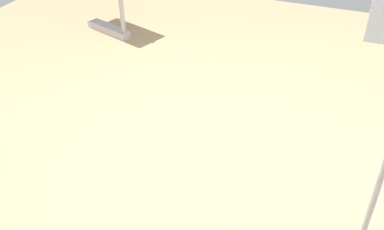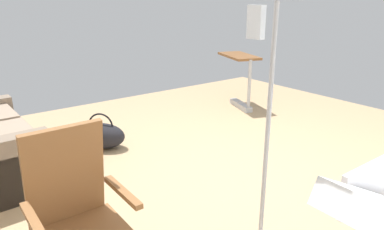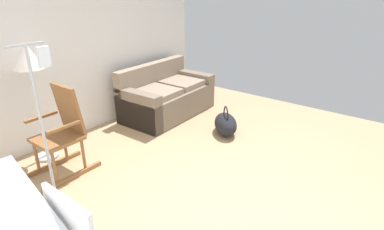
% 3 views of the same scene
% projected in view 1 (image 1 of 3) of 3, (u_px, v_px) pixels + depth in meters
% --- Properties ---
extents(ground_plane, '(6.61, 6.61, 0.00)m').
position_uv_depth(ground_plane, '(187.00, 146.00, 3.25)').
color(ground_plane, tan).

